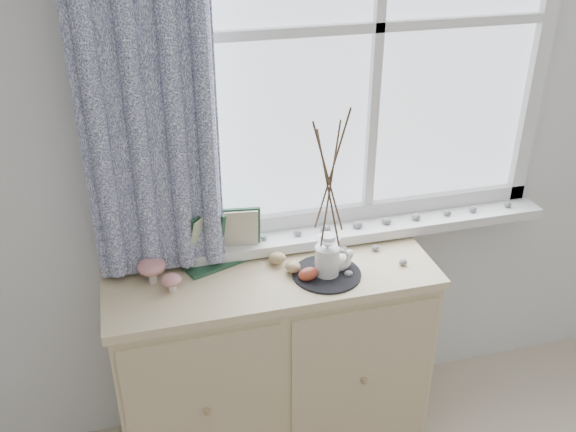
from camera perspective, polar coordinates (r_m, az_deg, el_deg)
The scene contains 8 objects.
sideboard at distance 2.58m, azimuth -1.36°, elevation -12.90°, with size 1.20×0.45×0.85m.
botanical_book at distance 2.31m, azimuth -5.92°, elevation -2.10°, with size 0.33×0.13×0.23m, color #21452F, non-canonical shape.
toadstool_cluster at distance 2.28m, azimuth -11.60°, elevation -4.77°, with size 0.15×0.16×0.09m.
wooden_eggs at distance 2.31m, azimuth 0.40°, elevation -4.48°, with size 0.14×0.17×0.07m.
songbird_figurine at distance 2.32m, azimuth 4.59°, elevation -4.10°, with size 0.14×0.06×0.07m, color white, non-canonical shape.
crocheted_doily at distance 2.31m, azimuth 3.46°, elevation -5.16°, with size 0.25×0.25×0.01m, color black.
twig_pitcher at distance 2.13m, azimuth 3.75°, elevation 3.36°, with size 0.28×0.28×0.67m.
sideboard_pebbles at distance 2.41m, azimuth 6.07°, elevation -3.58°, with size 0.33×0.23×0.02m.
Camera 1 is at (-0.59, -0.13, 2.14)m, focal length 40.00 mm.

